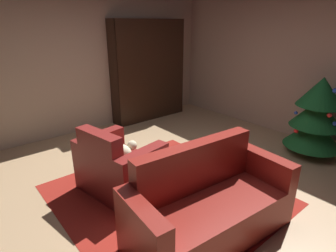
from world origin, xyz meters
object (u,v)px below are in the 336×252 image
(bookshelf_unit, at_px, (153,73))
(armchair_red, at_px, (119,168))
(bottle_on_table, at_px, (164,163))
(decorated_tree, at_px, (317,116))
(coffee_table, at_px, (178,174))
(book_stack_on_table, at_px, (174,166))
(couch_red, at_px, (208,207))

(bookshelf_unit, height_order, armchair_red, bookshelf_unit)
(bottle_on_table, bearing_deg, decorated_tree, 78.21)
(coffee_table, xyz_separation_m, book_stack_on_table, (-0.05, -0.03, 0.08))
(armchair_red, relative_size, decorated_tree, 0.86)
(bookshelf_unit, relative_size, coffee_table, 3.44)
(bookshelf_unit, distance_m, couch_red, 3.92)
(couch_red, xyz_separation_m, decorated_tree, (-0.16, 2.68, 0.35))
(armchair_red, bearing_deg, book_stack_on_table, 35.75)
(bookshelf_unit, relative_size, bottle_on_table, 8.08)
(bottle_on_table, bearing_deg, bookshelf_unit, 145.24)
(coffee_table, height_order, decorated_tree, decorated_tree)
(couch_red, bearing_deg, armchair_red, -166.70)
(book_stack_on_table, height_order, decorated_tree, decorated_tree)
(bookshelf_unit, xyz_separation_m, decorated_tree, (3.22, 0.82, -0.34))
(coffee_table, height_order, bottle_on_table, bottle_on_table)
(armchair_red, relative_size, bottle_on_table, 4.20)
(bottle_on_table, bearing_deg, couch_red, -0.68)
(armchair_red, relative_size, couch_red, 0.61)
(bookshelf_unit, xyz_separation_m, bottle_on_table, (2.67, -1.85, -0.49))
(armchair_red, xyz_separation_m, coffee_table, (0.63, 0.45, 0.04))
(couch_red, height_order, decorated_tree, decorated_tree)
(bottle_on_table, xyz_separation_m, decorated_tree, (0.56, 2.67, 0.15))
(bookshelf_unit, bearing_deg, couch_red, -28.78)
(armchair_red, bearing_deg, bottle_on_table, 29.51)
(decorated_tree, bearing_deg, coffee_table, -100.37)
(bookshelf_unit, relative_size, couch_red, 1.18)
(coffee_table, relative_size, book_stack_on_table, 2.71)
(armchair_red, distance_m, book_stack_on_table, 0.73)
(armchair_red, height_order, bottle_on_table, armchair_red)
(bookshelf_unit, height_order, bottle_on_table, bookshelf_unit)
(bookshelf_unit, distance_m, book_stack_on_table, 3.27)
(bookshelf_unit, xyz_separation_m, coffee_table, (2.76, -1.71, -0.64))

